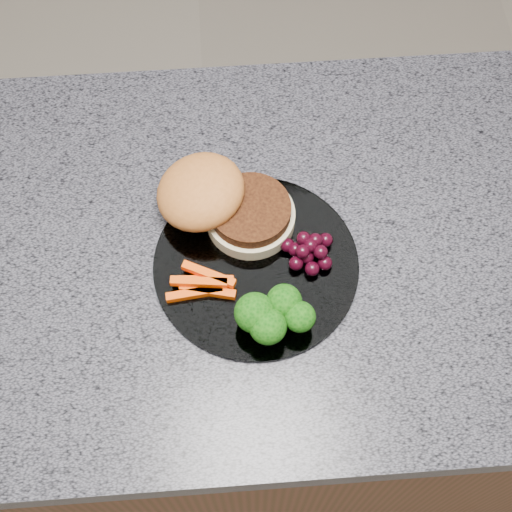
# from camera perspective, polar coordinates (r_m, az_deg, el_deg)

# --- Properties ---
(island_cabinet) EXTENTS (1.20, 0.60, 0.86)m
(island_cabinet) POSITION_cam_1_polar(r_m,az_deg,el_deg) (1.35, -3.79, -8.70)
(island_cabinet) COLOR #562F1D
(island_cabinet) RESTS_ON ground
(countertop) EXTENTS (1.20, 0.60, 0.04)m
(countertop) POSITION_cam_1_polar(r_m,az_deg,el_deg) (0.94, -5.41, 0.13)
(countertop) COLOR #53535E
(countertop) RESTS_ON island_cabinet
(plate) EXTENTS (0.26, 0.26, 0.01)m
(plate) POSITION_cam_1_polar(r_m,az_deg,el_deg) (0.90, 0.00, -0.67)
(plate) COLOR white
(plate) RESTS_ON countertop
(burger) EXTENTS (0.20, 0.16, 0.06)m
(burger) POSITION_cam_1_polar(r_m,az_deg,el_deg) (0.91, -3.03, 4.36)
(burger) COLOR #CBBA8F
(burger) RESTS_ON plate
(carrot_sticks) EXTENTS (0.09, 0.05, 0.02)m
(carrot_sticks) POSITION_cam_1_polar(r_m,az_deg,el_deg) (0.88, -4.25, -2.26)
(carrot_sticks) COLOR #FA4B04
(carrot_sticks) RESTS_ON plate
(broccoli) EXTENTS (0.10, 0.07, 0.06)m
(broccoli) POSITION_cam_1_polar(r_m,az_deg,el_deg) (0.83, 1.31, -4.72)
(broccoli) COLOR #4F802E
(broccoli) RESTS_ON plate
(grape_bunch) EXTENTS (0.07, 0.06, 0.03)m
(grape_bunch) POSITION_cam_1_polar(r_m,az_deg,el_deg) (0.89, 4.29, 0.44)
(grape_bunch) COLOR black
(grape_bunch) RESTS_ON plate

